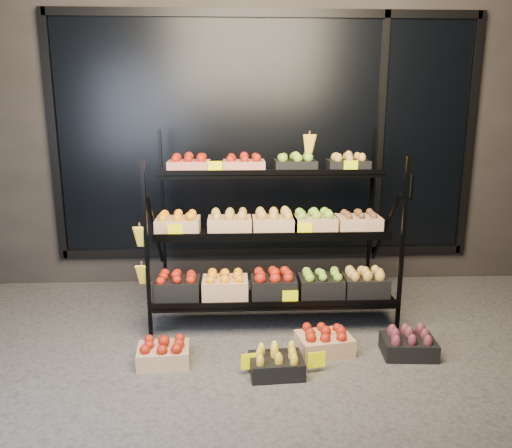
{
  "coord_description": "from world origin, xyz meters",
  "views": [
    {
      "loc": [
        -0.34,
        -3.64,
        1.87
      ],
      "look_at": [
        -0.14,
        0.55,
        0.88
      ],
      "focal_mm": 35.0,
      "sensor_mm": 36.0,
      "label": 1
    }
  ],
  "objects_px": {
    "display_rack": "(270,233)",
    "floor_crate_midleft": "(276,363)",
    "floor_crate_midright": "(324,341)",
    "floor_crate_left": "(163,352)"
  },
  "relations": [
    {
      "from": "display_rack",
      "to": "floor_crate_midright",
      "type": "bearing_deg",
      "value": -61.57
    },
    {
      "from": "floor_crate_midright",
      "to": "floor_crate_midleft",
      "type": "bearing_deg",
      "value": -152.04
    },
    {
      "from": "display_rack",
      "to": "floor_crate_midleft",
      "type": "xyz_separation_m",
      "value": [
        -0.03,
        -1.01,
        -0.7
      ]
    },
    {
      "from": "floor_crate_left",
      "to": "floor_crate_midright",
      "type": "distance_m",
      "value": 1.24
    },
    {
      "from": "floor_crate_midleft",
      "to": "floor_crate_midright",
      "type": "xyz_separation_m",
      "value": [
        0.4,
        0.31,
        0.01
      ]
    },
    {
      "from": "floor_crate_left",
      "to": "floor_crate_midleft",
      "type": "bearing_deg",
      "value": -17.75
    },
    {
      "from": "display_rack",
      "to": "floor_crate_left",
      "type": "xyz_separation_m",
      "value": [
        -0.85,
        -0.81,
        -0.7
      ]
    },
    {
      "from": "floor_crate_left",
      "to": "floor_crate_midright",
      "type": "relative_size",
      "value": 0.88
    },
    {
      "from": "display_rack",
      "to": "floor_crate_left",
      "type": "bearing_deg",
      "value": -136.35
    },
    {
      "from": "floor_crate_midleft",
      "to": "floor_crate_midright",
      "type": "bearing_deg",
      "value": 34.36
    }
  ]
}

